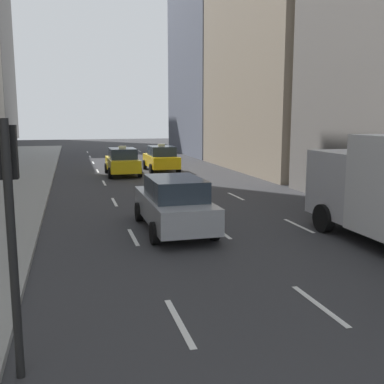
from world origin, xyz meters
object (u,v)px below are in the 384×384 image
object	(u,v)px
taxi_lead	(161,158)
taxi_second	(122,162)
traffic_light_pole	(11,208)
sedan_black_near	(174,203)

from	to	relation	value
taxi_lead	taxi_second	size ratio (longest dim) A/B	1.00
taxi_lead	traffic_light_pole	world-z (taller)	traffic_light_pole
taxi_second	traffic_light_pole	xyz separation A→B (m)	(-3.95, -22.15, 1.53)
taxi_second	sedan_black_near	bearing A→B (deg)	-90.00
traffic_light_pole	sedan_black_near	bearing A→B (deg)	62.27
taxi_lead	sedan_black_near	bearing A→B (deg)	-99.80
taxi_lead	sedan_black_near	xyz separation A→B (m)	(-2.80, -16.21, 0.01)
taxi_lead	sedan_black_near	size ratio (longest dim) A/B	0.89
sedan_black_near	taxi_lead	bearing A→B (deg)	80.20
sedan_black_near	taxi_second	bearing A→B (deg)	90.00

